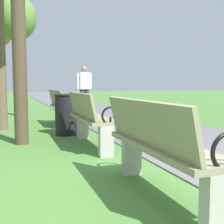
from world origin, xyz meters
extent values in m
plane|color=#4C7F38|center=(0.00, 0.00, 0.00)|extent=(80.00, 80.00, 0.00)
cube|color=slate|center=(1.39, 18.00, 0.01)|extent=(2.79, 44.00, 0.02)
cube|color=gray|center=(-0.45, 0.08, 0.47)|extent=(0.46, 1.60, 0.05)
cube|color=gray|center=(-0.64, 0.08, 0.70)|extent=(0.14, 1.60, 0.40)
cube|color=#A8A59E|center=(-0.46, -0.66, 0.23)|extent=(0.20, 0.12, 0.45)
cube|color=#A8A59E|center=(-0.44, 0.82, 0.23)|extent=(0.20, 0.12, 0.45)
torus|color=black|center=(-0.38, 0.84, 0.59)|extent=(0.27, 0.03, 0.27)
cylinder|color=black|center=(-0.38, 0.84, 0.51)|extent=(0.03, 0.03, 0.12)
cube|color=gray|center=(-0.45, 2.43, 0.47)|extent=(0.46, 1.61, 0.05)
cube|color=gray|center=(-0.64, 2.44, 0.70)|extent=(0.15, 1.60, 0.40)
cube|color=#A8A59E|center=(-0.46, 1.69, 0.23)|extent=(0.20, 0.12, 0.45)
cube|color=#A8A59E|center=(-0.44, 3.17, 0.23)|extent=(0.20, 0.12, 0.45)
torus|color=black|center=(-0.40, 1.67, 0.59)|extent=(0.27, 0.03, 0.27)
cylinder|color=black|center=(-0.40, 1.67, 0.51)|extent=(0.03, 0.03, 0.12)
torus|color=black|center=(-0.38, 3.19, 0.59)|extent=(0.27, 0.03, 0.27)
cylinder|color=black|center=(-0.38, 3.19, 0.51)|extent=(0.03, 0.03, 0.12)
cube|color=gray|center=(-0.45, 5.07, 0.47)|extent=(0.47, 1.61, 0.05)
cube|color=gray|center=(-0.64, 5.07, 0.70)|extent=(0.15, 1.60, 0.40)
cube|color=#A8A59E|center=(-0.44, 4.33, 0.23)|extent=(0.20, 0.12, 0.45)
cube|color=#A8A59E|center=(-0.46, 5.81, 0.23)|extent=(0.20, 0.12, 0.45)
torus|color=black|center=(-0.37, 4.31, 0.59)|extent=(0.27, 0.04, 0.27)
cylinder|color=black|center=(-0.37, 4.31, 0.51)|extent=(0.03, 0.03, 0.12)
torus|color=black|center=(-0.41, 5.83, 0.59)|extent=(0.27, 0.04, 0.27)
cylinder|color=black|center=(-0.41, 5.83, 0.51)|extent=(0.03, 0.03, 0.12)
cylinder|color=#4C3D2D|center=(-1.55, 3.05, 2.09)|extent=(0.23, 0.23, 4.19)
cylinder|color=brown|center=(-1.90, 4.89, 1.78)|extent=(0.24, 0.24, 3.56)
cylinder|color=brown|center=(-1.45, 8.04, 1.36)|extent=(0.21, 0.21, 2.71)
ellipsoid|color=#5B8438|center=(-1.45, 8.04, 3.17)|extent=(1.31, 1.31, 1.44)
cylinder|color=#2D2D38|center=(0.58, 7.43, 0.45)|extent=(0.14, 0.14, 0.85)
cylinder|color=#2D2D38|center=(0.74, 7.45, 0.45)|extent=(0.14, 0.14, 0.85)
cube|color=white|center=(0.66, 7.44, 1.15)|extent=(0.36, 0.26, 0.56)
sphere|color=#9E7051|center=(0.66, 7.44, 1.54)|extent=(0.20, 0.20, 0.20)
cylinder|color=white|center=(0.44, 7.41, 1.15)|extent=(0.09, 0.09, 0.52)
cylinder|color=white|center=(0.88, 7.46, 1.15)|extent=(0.09, 0.09, 0.52)
cylinder|color=black|center=(-0.65, 3.73, 0.40)|extent=(0.44, 0.44, 0.80)
torus|color=black|center=(-0.65, 3.73, 0.82)|extent=(0.48, 0.48, 0.04)
cylinder|color=gold|center=(2.08, 3.62, 0.02)|extent=(0.10, 0.10, 0.00)
cylinder|color=#93511E|center=(-0.48, 4.83, 0.00)|extent=(0.09, 0.09, 0.00)
cylinder|color=#BC842D|center=(0.86, 2.75, 0.02)|extent=(0.13, 0.13, 0.00)
camera|label=1|loc=(-1.75, -2.23, 1.03)|focal=47.33mm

